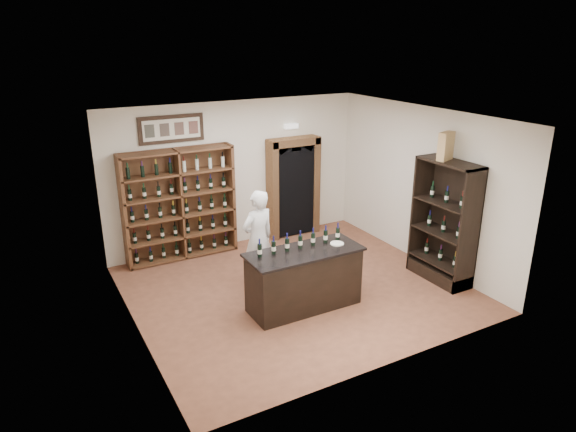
% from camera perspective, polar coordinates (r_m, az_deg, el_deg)
% --- Properties ---
extents(floor, '(5.50, 5.50, 0.00)m').
position_cam_1_polar(floor, '(9.12, 0.91, -8.08)').
color(floor, brown).
rests_on(floor, ground).
extents(ceiling, '(5.50, 5.50, 0.00)m').
position_cam_1_polar(ceiling, '(8.17, 1.02, 10.88)').
color(ceiling, white).
rests_on(ceiling, wall_back).
extents(wall_back, '(5.50, 0.04, 3.00)m').
position_cam_1_polar(wall_back, '(10.68, -5.75, 4.65)').
color(wall_back, silver).
rests_on(wall_back, ground).
extents(wall_left, '(0.04, 5.00, 3.00)m').
position_cam_1_polar(wall_left, '(7.62, -17.29, -2.39)').
color(wall_left, silver).
rests_on(wall_left, ground).
extents(wall_right, '(0.04, 5.00, 3.00)m').
position_cam_1_polar(wall_right, '(10.12, 14.62, 3.27)').
color(wall_right, silver).
rests_on(wall_right, ground).
extents(wine_shelf, '(2.20, 0.38, 2.20)m').
position_cam_1_polar(wine_shelf, '(10.22, -12.00, 1.28)').
color(wine_shelf, brown).
rests_on(wine_shelf, ground).
extents(framed_picture, '(1.25, 0.04, 0.52)m').
position_cam_1_polar(framed_picture, '(10.00, -12.83, 9.41)').
color(framed_picture, black).
rests_on(framed_picture, wall_back).
extents(arched_doorway, '(1.17, 0.35, 2.17)m').
position_cam_1_polar(arched_doorway, '(11.16, 0.57, 3.49)').
color(arched_doorway, black).
rests_on(arched_doorway, ground).
extents(emergency_light, '(0.30, 0.10, 0.10)m').
position_cam_1_polar(emergency_light, '(10.95, 0.35, 9.96)').
color(emergency_light, white).
rests_on(emergency_light, wall_back).
extents(tasting_counter, '(1.88, 0.78, 1.00)m').
position_cam_1_polar(tasting_counter, '(8.35, 1.79, -7.07)').
color(tasting_counter, black).
rests_on(tasting_counter, ground).
extents(counter_bottle_0, '(0.07, 0.07, 0.30)m').
position_cam_1_polar(counter_bottle_0, '(7.88, -3.17, -3.84)').
color(counter_bottle_0, black).
rests_on(counter_bottle_0, tasting_counter).
extents(counter_bottle_1, '(0.07, 0.07, 0.30)m').
position_cam_1_polar(counter_bottle_1, '(7.98, -1.62, -3.51)').
color(counter_bottle_1, black).
rests_on(counter_bottle_1, tasting_counter).
extents(counter_bottle_2, '(0.07, 0.07, 0.30)m').
position_cam_1_polar(counter_bottle_2, '(8.08, -0.10, -3.19)').
color(counter_bottle_2, black).
rests_on(counter_bottle_2, tasting_counter).
extents(counter_bottle_3, '(0.07, 0.07, 0.30)m').
position_cam_1_polar(counter_bottle_3, '(8.19, 1.37, -2.88)').
color(counter_bottle_3, black).
rests_on(counter_bottle_3, tasting_counter).
extents(counter_bottle_4, '(0.07, 0.07, 0.30)m').
position_cam_1_polar(counter_bottle_4, '(8.31, 2.80, -2.57)').
color(counter_bottle_4, black).
rests_on(counter_bottle_4, tasting_counter).
extents(counter_bottle_5, '(0.07, 0.07, 0.30)m').
position_cam_1_polar(counter_bottle_5, '(8.43, 4.19, -2.26)').
color(counter_bottle_5, black).
rests_on(counter_bottle_5, tasting_counter).
extents(counter_bottle_6, '(0.07, 0.07, 0.30)m').
position_cam_1_polar(counter_bottle_6, '(8.55, 5.54, -1.97)').
color(counter_bottle_6, black).
rests_on(counter_bottle_6, tasting_counter).
extents(side_cabinet, '(0.48, 1.20, 2.20)m').
position_cam_1_polar(side_cabinet, '(9.61, 16.89, -2.55)').
color(side_cabinet, black).
rests_on(side_cabinet, ground).
extents(shopkeeper, '(0.71, 0.54, 1.76)m').
position_cam_1_polar(shopkeeper, '(8.92, -3.35, -2.57)').
color(shopkeeper, white).
rests_on(shopkeeper, ground).
extents(plate, '(0.22, 0.22, 0.02)m').
position_cam_1_polar(plate, '(8.41, 5.47, -3.07)').
color(plate, beige).
rests_on(plate, tasting_counter).
extents(wine_crate, '(0.37, 0.24, 0.48)m').
position_cam_1_polar(wine_crate, '(9.16, 17.13, 7.43)').
color(wine_crate, tan).
rests_on(wine_crate, side_cabinet).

